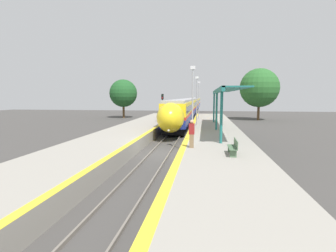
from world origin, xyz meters
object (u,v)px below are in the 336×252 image
at_px(train, 191,105).
at_px(lamppost_far, 199,97).
at_px(platform_bench, 234,147).
at_px(railway_signal, 162,108).
at_px(lamppost_near, 193,98).
at_px(lamppost_mid, 197,98).
at_px(person_waiting, 192,133).

relative_size(train, lamppost_far, 14.70).
distance_m(platform_bench, railway_signal, 19.42).
bearing_deg(platform_bench, lamppost_far, 95.85).
relative_size(platform_bench, railway_signal, 0.37).
bearing_deg(lamppost_far, lamppost_near, -90.00).
height_order(train, platform_bench, train).
xyz_separation_m(lamppost_near, lamppost_far, (0.00, 20.40, 0.00)).
height_order(lamppost_near, lamppost_mid, same).
relative_size(train, lamppost_near, 14.70).
bearing_deg(person_waiting, platform_bench, -35.02).
xyz_separation_m(person_waiting, railway_signal, (-4.55, 16.33, 0.85)).
relative_size(person_waiting, lamppost_near, 0.33).
bearing_deg(person_waiting, lamppost_near, 91.86).
xyz_separation_m(platform_bench, lamppost_far, (-2.57, 25.07, 2.68)).
xyz_separation_m(lamppost_mid, lamppost_far, (0.00, 10.20, 0.00)).
bearing_deg(platform_bench, railway_signal, 111.26).
distance_m(train, person_waiting, 47.23).
bearing_deg(lamppost_far, railway_signal, -122.44).
relative_size(platform_bench, lamppost_far, 0.31).
relative_size(railway_signal, lamppost_far, 0.84).
bearing_deg(train, lamppost_far, -84.30).
relative_size(lamppost_near, lamppost_mid, 1.00).
height_order(person_waiting, lamppost_far, lamppost_far).
bearing_deg(platform_bench, train, 95.78).
bearing_deg(platform_bench, person_waiting, 144.98).
relative_size(lamppost_near, lamppost_far, 1.00).
distance_m(person_waiting, lamppost_far, 23.44).
distance_m(platform_bench, person_waiting, 3.06).
xyz_separation_m(platform_bench, railway_signal, (-7.03, 18.06, 1.33)).
distance_m(train, platform_bench, 49.15).
bearing_deg(lamppost_mid, railway_signal, 144.40).
xyz_separation_m(train, lamppost_mid, (2.38, -34.02, 1.95)).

